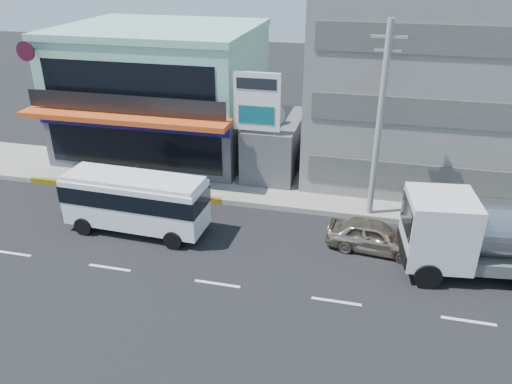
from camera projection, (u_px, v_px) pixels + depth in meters
The scene contains 12 objects.
ground at pixel (217, 284), 21.04m from camera, with size 120.00×120.00×0.00m, color black.
sidewalk at pixel (352, 196), 28.22m from camera, with size 70.00×5.00×0.30m, color gray.
shop_building at pixel (164, 95), 33.15m from camera, with size 12.40×11.70×8.00m.
concrete_building at pixel (456, 58), 28.96m from camera, with size 16.00×12.00×14.00m, color gray.
gap_structure at pixel (275, 146), 30.75m from camera, with size 3.00×6.00×3.50m, color #444449.
satellite_dish at pixel (272, 123), 29.08m from camera, with size 1.50×1.50×0.15m, color slate.
billboard at pixel (257, 109), 27.02m from camera, with size 2.60×0.18×6.90m.
utility_pole_near at pixel (379, 124), 23.98m from camera, with size 1.60×0.30×10.00m.
minibus at pixel (135, 199), 24.30m from camera, with size 7.12×2.70×2.94m.
sedan at pixel (374, 236), 23.14m from camera, with size 1.74×4.32×1.47m, color tan.
tanker_truck at pixel (506, 236), 20.83m from camera, with size 9.33×3.85×3.58m.
motorcycle_rider at pixel (140, 187), 28.12m from camera, with size 1.60×0.92×1.95m.
Camera 1 is at (5.63, -16.34, 12.73)m, focal length 35.00 mm.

